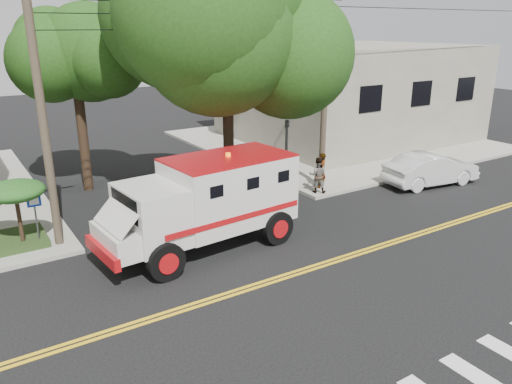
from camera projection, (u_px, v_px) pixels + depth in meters
ground at (292, 274)px, 15.46m from camera, size 100.00×100.00×0.00m
sidewalk_ne at (334, 140)px, 33.12m from camera, size 17.00×17.00×0.15m
building_right at (348, 91)px, 33.31m from camera, size 14.00×12.00×6.00m
utility_pole_left at (43, 119)px, 15.95m from camera, size 0.28×0.28×9.00m
utility_pole_right at (325, 92)px, 22.21m from camera, size 0.28×0.28×9.00m
tree_main at (240, 29)px, 19.12m from camera, size 6.08×5.70×9.85m
tree_left at (84, 64)px, 21.68m from camera, size 4.48×4.20×7.70m
tree_right at (257, 47)px, 30.64m from camera, size 4.80×4.50×8.20m
traffic_signal at (286, 152)px, 21.17m from camera, size 0.15×0.18×3.60m
accessibility_sign at (35, 212)px, 16.78m from camera, size 0.45×0.10×2.02m
armored_truck at (207, 199)px, 16.82m from camera, size 7.04×3.26×3.12m
parked_sedan at (431, 169)px, 23.93m from camera, size 4.93×2.32×1.56m
pedestrian_a at (321, 170)px, 23.03m from camera, size 0.71×0.60×1.64m
pedestrian_b at (318, 175)px, 22.36m from camera, size 1.00×0.98×1.62m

